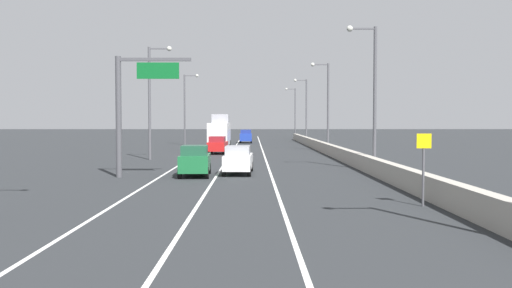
{
  "coord_description": "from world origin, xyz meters",
  "views": [
    {
      "loc": [
        0.27,
        -3.99,
        3.54
      ],
      "look_at": [
        0.64,
        48.72,
        1.32
      ],
      "focal_mm": 39.46,
      "sensor_mm": 36.0,
      "label": 1
    }
  ],
  "objects_px": {
    "lamp_post_right_third": "(326,100)",
    "car_white_2": "(238,160)",
    "overhead_sign_gantry": "(130,101)",
    "lamp_post_right_fifth": "(294,109)",
    "car_green_0": "(195,161)",
    "speed_advisory_sign": "(423,164)",
    "lamp_post_left_mid": "(152,95)",
    "car_yellow_4": "(223,139)",
    "lamp_post_right_fourth": "(305,106)",
    "car_red_3": "(218,145)",
    "lamp_post_right_second": "(371,88)",
    "car_blue_1": "(246,136)",
    "lamp_post_left_far": "(186,104)",
    "box_truck": "(219,133)"
  },
  "relations": [
    {
      "from": "lamp_post_left_far",
      "to": "car_red_3",
      "type": "bearing_deg",
      "value": -74.79
    },
    {
      "from": "speed_advisory_sign",
      "to": "overhead_sign_gantry",
      "type": "bearing_deg",
      "value": 140.71
    },
    {
      "from": "lamp_post_right_third",
      "to": "car_red_3",
      "type": "relative_size",
      "value": 2.12
    },
    {
      "from": "car_green_0",
      "to": "car_blue_1",
      "type": "relative_size",
      "value": 0.99
    },
    {
      "from": "lamp_post_right_second",
      "to": "lamp_post_right_fifth",
      "type": "relative_size",
      "value": 1.0
    },
    {
      "from": "lamp_post_left_mid",
      "to": "car_red_3",
      "type": "height_order",
      "value": "lamp_post_left_mid"
    },
    {
      "from": "overhead_sign_gantry",
      "to": "lamp_post_right_third",
      "type": "height_order",
      "value": "lamp_post_right_third"
    },
    {
      "from": "car_green_0",
      "to": "box_truck",
      "type": "bearing_deg",
      "value": 90.74
    },
    {
      "from": "lamp_post_left_mid",
      "to": "overhead_sign_gantry",
      "type": "bearing_deg",
      "value": -84.84
    },
    {
      "from": "lamp_post_right_fifth",
      "to": "car_blue_1",
      "type": "bearing_deg",
      "value": -109.36
    },
    {
      "from": "overhead_sign_gantry",
      "to": "lamp_post_right_fourth",
      "type": "xyz_separation_m",
      "value": [
        15.97,
        55.15,
        1.1
      ]
    },
    {
      "from": "car_white_2",
      "to": "car_blue_1",
      "type": "bearing_deg",
      "value": 90.07
    },
    {
      "from": "lamp_post_right_fifth",
      "to": "lamp_post_left_mid",
      "type": "xyz_separation_m",
      "value": [
        -17.52,
        -64.77,
        0.0
      ]
    },
    {
      "from": "lamp_post_left_far",
      "to": "car_yellow_4",
      "type": "distance_m",
      "value": 8.21
    },
    {
      "from": "car_white_2",
      "to": "car_yellow_4",
      "type": "height_order",
      "value": "car_white_2"
    },
    {
      "from": "car_yellow_4",
      "to": "box_truck",
      "type": "xyz_separation_m",
      "value": [
        -0.1,
        -7.22,
        1.04
      ]
    },
    {
      "from": "lamp_post_left_mid",
      "to": "car_yellow_4",
      "type": "xyz_separation_m",
      "value": [
        4.97,
        26.65,
        -4.9
      ]
    },
    {
      "from": "overhead_sign_gantry",
      "to": "car_green_0",
      "type": "height_order",
      "value": "overhead_sign_gantry"
    },
    {
      "from": "speed_advisory_sign",
      "to": "lamp_post_right_third",
      "type": "xyz_separation_m",
      "value": [
        1.46,
        41.8,
        4.07
      ]
    },
    {
      "from": "lamp_post_right_fourth",
      "to": "car_green_0",
      "type": "distance_m",
      "value": 56.05
    },
    {
      "from": "lamp_post_right_fifth",
      "to": "car_green_0",
      "type": "relative_size",
      "value": 2.39
    },
    {
      "from": "car_blue_1",
      "to": "car_green_0",
      "type": "bearing_deg",
      "value": -92.87
    },
    {
      "from": "car_white_2",
      "to": "car_yellow_4",
      "type": "relative_size",
      "value": 1.12
    },
    {
      "from": "overhead_sign_gantry",
      "to": "lamp_post_right_fifth",
      "type": "relative_size",
      "value": 0.74
    },
    {
      "from": "lamp_post_right_second",
      "to": "box_truck",
      "type": "distance_m",
      "value": 33.15
    },
    {
      "from": "lamp_post_right_fourth",
      "to": "car_red_3",
      "type": "xyz_separation_m",
      "value": [
        -12.1,
        -30.4,
        -4.9
      ]
    },
    {
      "from": "lamp_post_right_second",
      "to": "lamp_post_right_fourth",
      "type": "bearing_deg",
      "value": 89.92
    },
    {
      "from": "lamp_post_right_fifth",
      "to": "car_blue_1",
      "type": "relative_size",
      "value": 2.36
    },
    {
      "from": "lamp_post_right_second",
      "to": "lamp_post_left_mid",
      "type": "xyz_separation_m",
      "value": [
        -17.31,
        11.06,
        0.0
      ]
    },
    {
      "from": "lamp_post_right_fifth",
      "to": "car_red_3",
      "type": "height_order",
      "value": "lamp_post_right_fifth"
    },
    {
      "from": "lamp_post_right_second",
      "to": "lamp_post_right_fifth",
      "type": "bearing_deg",
      "value": 89.84
    },
    {
      "from": "lamp_post_right_fourth",
      "to": "lamp_post_left_mid",
      "type": "distance_m",
      "value": 43.15
    },
    {
      "from": "lamp_post_right_second",
      "to": "car_blue_1",
      "type": "relative_size",
      "value": 2.36
    },
    {
      "from": "speed_advisory_sign",
      "to": "car_white_2",
      "type": "xyz_separation_m",
      "value": [
        -7.96,
        14.06,
        -0.82
      ]
    },
    {
      "from": "car_red_3",
      "to": "car_blue_1",
      "type": "bearing_deg",
      "value": 84.62
    },
    {
      "from": "lamp_post_left_far",
      "to": "lamp_post_right_fifth",
      "type": "bearing_deg",
      "value": 62.39
    },
    {
      "from": "lamp_post_right_fifth",
      "to": "car_white_2",
      "type": "bearing_deg",
      "value": -96.92
    },
    {
      "from": "car_red_3",
      "to": "box_truck",
      "type": "relative_size",
      "value": 0.63
    },
    {
      "from": "car_blue_1",
      "to": "car_yellow_4",
      "type": "bearing_deg",
      "value": -105.33
    },
    {
      "from": "speed_advisory_sign",
      "to": "car_yellow_4",
      "type": "xyz_separation_m",
      "value": [
        -11.01,
        54.23,
        -0.83
      ]
    },
    {
      "from": "car_yellow_4",
      "to": "lamp_post_right_fourth",
      "type": "bearing_deg",
      "value": 45.98
    },
    {
      "from": "lamp_post_right_second",
      "to": "car_blue_1",
      "type": "bearing_deg",
      "value": 100.88
    },
    {
      "from": "speed_advisory_sign",
      "to": "lamp_post_right_fourth",
      "type": "bearing_deg",
      "value": 88.8
    },
    {
      "from": "speed_advisory_sign",
      "to": "lamp_post_left_mid",
      "type": "xyz_separation_m",
      "value": [
        -15.98,
        27.58,
        4.07
      ]
    },
    {
      "from": "lamp_post_right_fourth",
      "to": "car_red_3",
      "type": "height_order",
      "value": "lamp_post_right_fourth"
    },
    {
      "from": "lamp_post_right_third",
      "to": "car_yellow_4",
      "type": "xyz_separation_m",
      "value": [
        -12.47,
        12.43,
        -4.9
      ]
    },
    {
      "from": "speed_advisory_sign",
      "to": "lamp_post_left_mid",
      "type": "distance_m",
      "value": 32.13
    },
    {
      "from": "lamp_post_left_mid",
      "to": "car_red_3",
      "type": "distance_m",
      "value": 11.61
    },
    {
      "from": "lamp_post_right_fourth",
      "to": "lamp_post_right_fifth",
      "type": "xyz_separation_m",
      "value": [
        0.14,
        25.28,
        0.0
      ]
    },
    {
      "from": "lamp_post_right_third",
      "to": "car_white_2",
      "type": "xyz_separation_m",
      "value": [
        -9.42,
        -27.73,
        -4.89
      ]
    }
  ]
}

